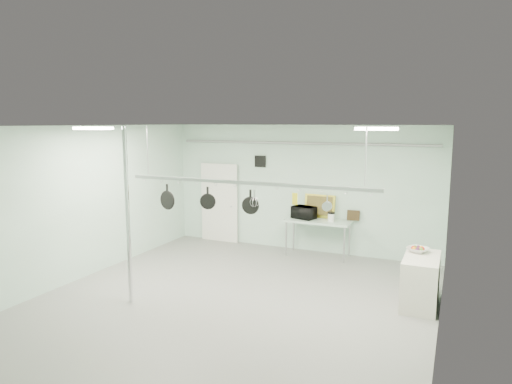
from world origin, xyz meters
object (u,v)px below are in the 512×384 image
at_px(fruit_bowl, 418,250).
at_px(pot_rack, 245,181).
at_px(microwave, 304,212).
at_px(coffee_canister, 331,218).
at_px(skillet_right, 250,202).
at_px(prep_table, 318,223).
at_px(side_cabinet, 421,281).
at_px(skillet_left, 167,197).
at_px(chrome_pole, 128,216).
at_px(skillet_mid, 208,198).

bearing_deg(fruit_bowl, pot_rack, -154.43).
bearing_deg(microwave, coffee_canister, -169.32).
relative_size(pot_rack, skillet_right, 10.98).
relative_size(prep_table, side_cabinet, 1.33).
distance_m(prep_table, pot_rack, 3.61).
distance_m(microwave, skillet_right, 3.42).
bearing_deg(prep_table, fruit_bowl, -38.21).
height_order(microwave, skillet_left, skillet_left).
distance_m(prep_table, microwave, 0.43).
height_order(prep_table, skillet_left, skillet_left).
relative_size(pot_rack, coffee_canister, 24.39).
bearing_deg(coffee_canister, skillet_left, -126.58).
height_order(pot_rack, coffee_canister, pot_rack).
distance_m(side_cabinet, pot_rack, 3.62).
bearing_deg(skillet_right, pot_rack, 171.84).
bearing_deg(pot_rack, coffee_canister, 77.20).
bearing_deg(coffee_canister, skillet_right, -101.12).
height_order(prep_table, pot_rack, pot_rack).
xyz_separation_m(chrome_pole, microwave, (1.93, 4.22, -0.54)).
xyz_separation_m(prep_table, skillet_right, (-0.30, -3.30, 1.03)).
distance_m(coffee_canister, skillet_left, 4.12).
bearing_deg(skillet_mid, fruit_bowl, 3.67).
bearing_deg(fruit_bowl, coffee_canister, 138.46).
height_order(chrome_pole, microwave, chrome_pole).
bearing_deg(prep_table, chrome_pole, -118.71).
bearing_deg(coffee_canister, fruit_bowl, -41.54).
bearing_deg(microwave, pot_rack, 106.22).
xyz_separation_m(prep_table, microwave, (-0.37, 0.02, 0.23)).
bearing_deg(side_cabinet, skillet_mid, -163.53).
relative_size(skillet_mid, skillet_right, 0.94).
height_order(prep_table, microwave, microwave).
bearing_deg(skillet_mid, skillet_left, 163.03).
bearing_deg(microwave, fruit_bowl, 162.12).
xyz_separation_m(coffee_canister, skillet_left, (-2.41, -3.24, 0.83)).
bearing_deg(skillet_right, coffee_canister, 70.72).
xyz_separation_m(coffee_canister, skillet_right, (-0.64, -3.24, 0.86)).
height_order(side_cabinet, pot_rack, pot_rack).
xyz_separation_m(chrome_pole, skillet_mid, (1.13, 0.90, 0.28)).
xyz_separation_m(pot_rack, coffee_canister, (0.74, 3.24, -1.23)).
bearing_deg(skillet_right, skillet_mid, 171.84).
bearing_deg(skillet_right, microwave, 82.97).
height_order(coffee_canister, fruit_bowl, coffee_canister).
relative_size(chrome_pole, prep_table, 2.00).
distance_m(coffee_canister, skillet_right, 3.42).
bearing_deg(fruit_bowl, chrome_pole, -154.52).
height_order(pot_rack, skillet_left, pot_rack).
distance_m(prep_table, coffee_canister, 0.38).
bearing_deg(skillet_left, fruit_bowl, 28.16).
bearing_deg(pot_rack, side_cabinet, 20.45).
height_order(side_cabinet, coffee_canister, coffee_canister).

